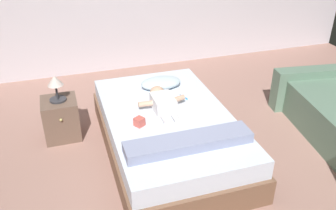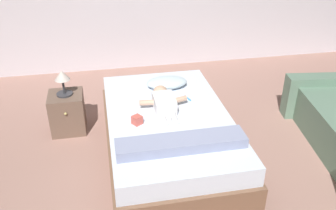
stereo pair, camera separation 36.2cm
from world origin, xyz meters
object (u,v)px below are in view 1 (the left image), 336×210
at_px(bed, 168,133).
at_px(nightstand, 61,118).
at_px(baby, 162,102).
at_px(toothbrush, 183,97).
at_px(lamp, 55,84).
at_px(toy_block, 139,122).
at_px(pillow, 161,83).

height_order(bed, nightstand, nightstand).
distance_m(baby, toothbrush, 0.33).
height_order(nightstand, lamp, lamp).
relative_size(lamp, toy_block, 2.53).
distance_m(bed, pillow, 0.66).
xyz_separation_m(toothbrush, nightstand, (-1.31, 0.33, -0.23)).
bearing_deg(nightstand, pillow, -1.41).
relative_size(pillow, lamp, 1.59).
bearing_deg(bed, toy_block, -158.44).
bearing_deg(toothbrush, baby, -152.43).
bearing_deg(toothbrush, nightstand, 165.77).
xyz_separation_m(pillow, toothbrush, (0.17, -0.30, -0.05)).
height_order(bed, toothbrush, toothbrush).
distance_m(baby, lamp, 1.14).
bearing_deg(lamp, toothbrush, -14.23).
xyz_separation_m(toothbrush, lamp, (-1.31, 0.33, 0.19)).
xyz_separation_m(bed, toothbrush, (0.27, 0.28, 0.24)).
bearing_deg(baby, nightstand, 154.67).
height_order(pillow, toothbrush, pillow).
bearing_deg(baby, toothbrush, 27.57).
height_order(bed, toy_block, toy_block).
bearing_deg(nightstand, baby, -25.33).
bearing_deg(pillow, bed, -99.86).
height_order(pillow, lamp, lamp).
distance_m(nightstand, lamp, 0.42).
xyz_separation_m(baby, lamp, (-1.02, 0.48, 0.13)).
height_order(toothbrush, nightstand, toothbrush).
relative_size(baby, nightstand, 1.37).
distance_m(toothbrush, lamp, 1.37).
bearing_deg(toy_block, pillow, 59.05).
height_order(pillow, toy_block, pillow).
bearing_deg(bed, toothbrush, 46.68).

